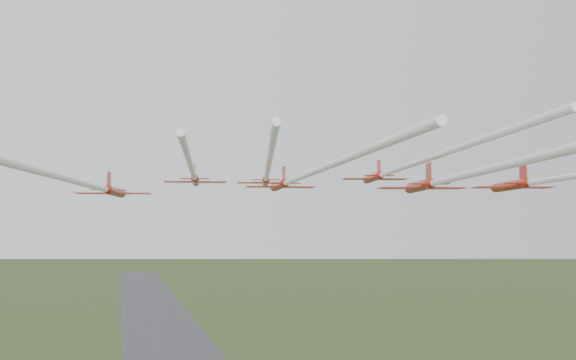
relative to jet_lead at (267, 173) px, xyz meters
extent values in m
cube|color=#38383A|center=(1.25, 199.32, -56.81)|extent=(38.00, 900.00, 0.04)
cylinder|color=#AD2112|center=(3.59, 16.93, 0.03)|extent=(3.05, 9.18, 1.18)
cone|color=#AD2112|center=(4.74, 22.35, 0.03)|extent=(1.56, 2.14, 1.18)
cone|color=#AD2112|center=(2.51, 11.83, 0.03)|extent=(1.32, 1.48, 1.08)
ellipsoid|color=black|center=(4.04, 19.04, 0.46)|extent=(0.65, 1.09, 0.34)
cube|color=#AD2112|center=(3.41, 16.09, -0.24)|extent=(9.83, 4.70, 0.11)
cube|color=#AD2112|center=(2.72, 12.83, 0.03)|extent=(4.47, 2.15, 0.09)
cube|color=#AD2112|center=(2.76, 13.04, 1.21)|extent=(0.51, 1.92, 2.15)
cylinder|color=silver|center=(-3.30, -15.57, -0.02)|extent=(12.00, 53.78, 0.65)
cylinder|color=#AD2112|center=(-9.34, 4.79, -0.90)|extent=(2.19, 8.41, 1.08)
cone|color=#AD2112|center=(-8.66, 9.80, -0.90)|extent=(1.31, 1.90, 1.08)
cone|color=#AD2112|center=(-9.98, 0.08, -0.90)|extent=(1.13, 1.30, 0.98)
ellipsoid|color=black|center=(-9.08, 6.74, -0.51)|extent=(0.53, 0.98, 0.31)
cube|color=#AD2112|center=(-9.45, 4.01, -1.14)|extent=(8.90, 3.69, 0.10)
cube|color=#AD2112|center=(-9.86, 1.00, -0.90)|extent=(4.05, 1.70, 0.08)
cube|color=#AD2112|center=(-9.83, 1.20, 0.18)|extent=(0.34, 1.76, 1.96)
cylinder|color=silver|center=(-12.87, -21.09, -0.95)|extent=(6.21, 41.34, 0.59)
cylinder|color=#AD2112|center=(15.29, -0.97, -0.44)|extent=(2.58, 8.73, 1.12)
cone|color=#AD2112|center=(16.18, 4.21, -0.44)|extent=(1.42, 2.00, 1.12)
cone|color=#AD2112|center=(14.44, -5.84, -0.44)|extent=(1.21, 1.38, 1.02)
ellipsoid|color=black|center=(15.63, 1.04, -0.03)|extent=(0.59, 1.03, 0.33)
cube|color=#AD2112|center=(15.15, -1.77, -0.69)|extent=(9.29, 4.14, 0.10)
cube|color=#AD2112|center=(14.61, -4.88, -0.44)|extent=(4.23, 1.90, 0.08)
cube|color=#AD2112|center=(14.64, -4.68, 0.68)|extent=(0.41, 1.83, 2.04)
cylinder|color=silver|center=(10.17, -30.59, -0.49)|extent=(8.96, 48.50, 0.61)
cylinder|color=#AD2112|center=(-20.23, -7.48, -3.28)|extent=(2.59, 8.32, 1.07)
cone|color=#AD2112|center=(-19.30, -2.56, -3.28)|extent=(1.38, 1.92, 1.07)
cone|color=#AD2112|center=(-21.11, -12.12, -3.28)|extent=(1.17, 1.33, 0.97)
ellipsoid|color=black|center=(-19.87, -5.57, -2.90)|extent=(0.57, 0.98, 0.31)
cube|color=#AD2112|center=(-20.38, -8.25, -3.53)|extent=(8.88, 4.08, 0.10)
cube|color=#AD2112|center=(-20.94, -11.21, -3.28)|extent=(4.04, 1.87, 0.08)
cube|color=#AD2112|center=(-20.90, -11.02, -2.21)|extent=(0.42, 1.74, 1.95)
cylinder|color=silver|center=(-25.62, -35.96, -3.33)|extent=(9.39, 46.73, 0.58)
cylinder|color=#AD2112|center=(-1.31, -12.14, -2.52)|extent=(1.67, 7.90, 1.01)
cone|color=#AD2112|center=(-0.91, -7.41, -2.52)|extent=(1.15, 1.74, 1.01)
cone|color=#AD2112|center=(-1.69, -16.60, -2.52)|extent=(1.01, 1.18, 0.92)
ellipsoid|color=black|center=(-1.15, -10.31, -2.15)|extent=(0.46, 0.91, 0.30)
cube|color=#AD2112|center=(-1.37, -12.88, -2.75)|extent=(8.29, 3.07, 0.09)
cube|color=#AD2112|center=(-1.61, -15.73, -2.52)|extent=(3.77, 1.41, 0.07)
cube|color=#AD2112|center=(-1.60, -15.54, -1.51)|extent=(0.23, 1.66, 1.84)
cylinder|color=silver|center=(-3.53, -38.38, -2.57)|extent=(4.15, 42.60, 0.55)
cylinder|color=#AD2112|center=(26.08, -18.01, -2.47)|extent=(2.92, 9.07, 1.17)
cone|color=#AD2112|center=(27.15, -12.65, -2.47)|extent=(1.52, 2.10, 1.17)
cone|color=#AD2112|center=(25.06, -23.06, -2.47)|extent=(1.29, 1.46, 1.06)
ellipsoid|color=black|center=(26.50, -15.93, -2.05)|extent=(0.64, 1.08, 0.34)
cube|color=#AD2112|center=(25.91, -18.84, -2.74)|extent=(9.70, 4.55, 0.11)
cube|color=#AD2112|center=(25.26, -22.07, -2.47)|extent=(4.41, 2.08, 0.08)
cube|color=#AD2112|center=(25.30, -21.86, -1.31)|extent=(0.48, 1.89, 2.12)
cylinder|color=#AD2112|center=(10.03, -26.17, -3.30)|extent=(2.76, 8.34, 1.07)
cone|color=#AD2112|center=(11.07, -21.25, -3.30)|extent=(1.41, 1.94, 1.07)
cone|color=#AD2112|center=(9.06, -30.81, -3.30)|extent=(1.20, 1.35, 0.98)
ellipsoid|color=black|center=(10.44, -24.26, -2.91)|extent=(0.59, 0.99, 0.31)
cube|color=#AD2112|center=(9.87, -26.94, -3.55)|extent=(8.93, 4.25, 0.10)
cube|color=#AD2112|center=(9.25, -29.90, -3.30)|extent=(4.06, 1.95, 0.08)
cube|color=#AD2112|center=(9.29, -29.71, -2.23)|extent=(0.46, 1.74, 1.95)
camera|label=1|loc=(-19.64, -86.17, -7.49)|focal=40.00mm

